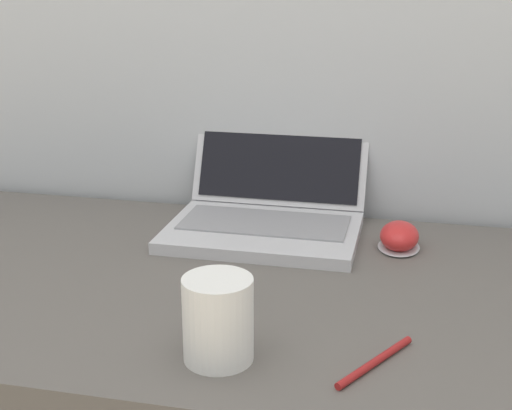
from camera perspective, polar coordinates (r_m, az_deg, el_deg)
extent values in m
cube|color=silver|center=(1.20, 0.53, -2.19)|extent=(0.32, 0.23, 0.02)
cube|color=gray|center=(1.21, 0.70, -1.41)|extent=(0.28, 0.13, 0.00)
cube|color=silver|center=(1.31, 1.99, 4.25)|extent=(0.32, 0.09, 0.19)
cube|color=black|center=(1.31, 1.95, 4.30)|extent=(0.29, 0.08, 0.16)
cylinder|color=white|center=(0.82, -3.06, -9.12)|extent=(0.08, 0.08, 0.10)
cylinder|color=black|center=(0.80, -3.11, -6.18)|extent=(0.07, 0.07, 0.01)
ellipsoid|color=#B2B2B7|center=(1.18, 11.34, -3.28)|extent=(0.07, 0.09, 0.01)
ellipsoid|color=red|center=(1.17, 11.40, -2.43)|extent=(0.06, 0.09, 0.04)
cylinder|color=#A51E1E|center=(0.84, 9.52, -12.27)|extent=(0.08, 0.13, 0.01)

